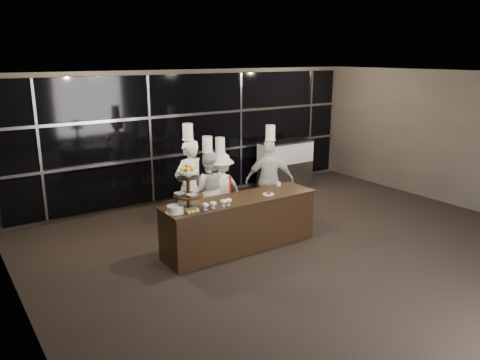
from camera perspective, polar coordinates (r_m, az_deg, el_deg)
room at (r=7.20m, az=14.28°, el=-0.05°), size 10.00×10.00×10.00m
window_wall at (r=11.02m, az=-5.18°, el=5.49°), size 8.60×0.10×2.80m
buffet_counter at (r=8.22m, az=0.02°, el=-5.26°), size 2.84×0.74×0.92m
display_stand at (r=7.46m, az=-6.35°, el=-0.43°), size 0.48×0.48×0.74m
compotes at (r=7.57m, az=-2.74°, el=-2.80°), size 0.55×0.11×0.12m
layer_cake at (r=7.41m, az=-7.91°, el=-3.55°), size 0.30×0.30×0.11m
pastry_squares at (r=7.42m, az=-5.91°, el=-3.67°), size 0.20×0.13×0.05m
small_plate at (r=8.29m, az=3.48°, el=-1.69°), size 0.20×0.20×0.05m
chef_cup at (r=8.86m, az=4.74°, el=-0.49°), size 0.08×0.08×0.07m
display_case at (r=11.86m, az=5.52°, el=2.13°), size 1.37×0.60×1.24m
chef_a at (r=8.90m, az=-6.20°, el=-0.66°), size 0.74×0.56×2.10m
chef_b at (r=9.15m, az=-3.90°, el=-1.13°), size 0.93×0.87×1.82m
chef_c at (r=9.29m, az=-2.39°, el=-1.03°), size 0.98×0.60×1.77m
chef_d at (r=9.54m, az=3.62°, el=0.04°), size 1.05×0.86×1.97m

